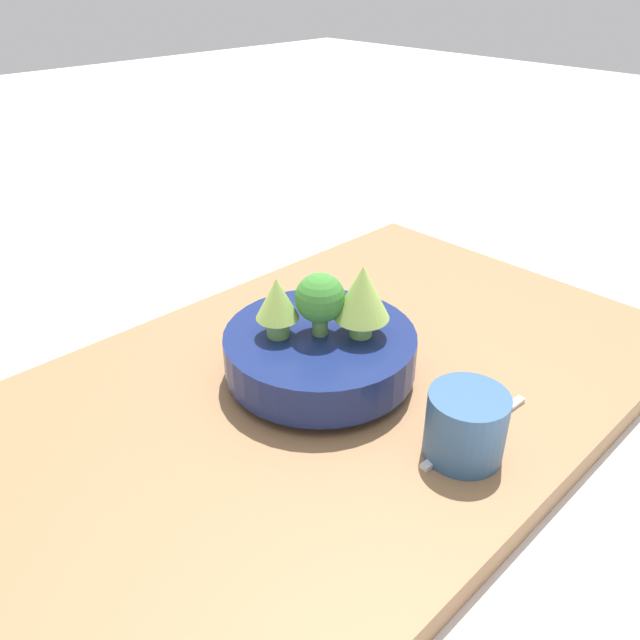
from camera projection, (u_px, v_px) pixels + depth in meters
name	position (u px, v px, depth m)	size (l,w,h in m)	color
ground_plane	(310.00, 413.00, 0.82)	(6.00, 6.00, 0.00)	silver
table	(310.00, 403.00, 0.81)	(1.05, 0.61, 0.04)	olive
bowl	(320.00, 352.00, 0.81)	(0.25, 0.25, 0.07)	navy
romanesco_piece_far	(277.00, 302.00, 0.77)	(0.05, 0.05, 0.08)	#609347
broccoli_floret_center	(320.00, 299.00, 0.77)	(0.06, 0.06, 0.08)	#609347
romanesco_piece_near	(362.00, 294.00, 0.77)	(0.07, 0.07, 0.10)	#7AB256
cup	(466.00, 425.00, 0.69)	(0.09, 0.09, 0.08)	#33567F
fork	(476.00, 431.00, 0.73)	(0.19, 0.02, 0.01)	silver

